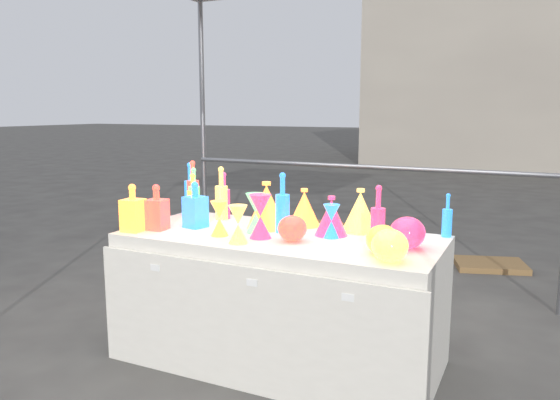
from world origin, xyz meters
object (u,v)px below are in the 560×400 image
at_px(display_table, 279,299).
at_px(cardboard_box_closed, 305,248).
at_px(globe_0, 382,241).
at_px(lampshade_0, 304,207).
at_px(decanter_0, 133,208).

bearing_deg(display_table, cardboard_box_closed, 108.24).
relative_size(display_table, globe_0, 11.25).
height_order(display_table, lampshade_0, lampshade_0).
bearing_deg(lampshade_0, globe_0, -51.84).
xyz_separation_m(display_table, decanter_0, (-0.81, -0.27, 0.51)).
relative_size(globe_0, lampshade_0, 0.71).
distance_m(decanter_0, lampshade_0, 1.01).
bearing_deg(decanter_0, cardboard_box_closed, 78.00).
relative_size(display_table, decanter_0, 6.62).
bearing_deg(globe_0, decanter_0, -175.39).
distance_m(display_table, lampshade_0, 0.57).
bearing_deg(cardboard_box_closed, display_table, -65.96).
height_order(cardboard_box_closed, globe_0, globe_0).
xyz_separation_m(display_table, lampshade_0, (0.03, 0.29, 0.49)).
distance_m(globe_0, lampshade_0, 0.75).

